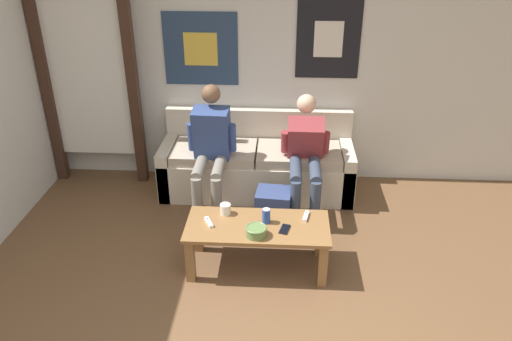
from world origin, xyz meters
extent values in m
cube|color=silver|center=(0.00, 2.91, 1.27)|extent=(10.00, 0.05, 2.55)
cube|color=navy|center=(-0.59, 2.88, 1.41)|extent=(0.75, 0.01, 0.74)
cube|color=gold|center=(-0.59, 2.87, 1.41)|extent=(0.34, 0.01, 0.33)
cube|color=black|center=(0.68, 2.88, 1.52)|extent=(0.63, 0.01, 0.78)
cube|color=silver|center=(0.68, 2.87, 1.52)|extent=(0.28, 0.01, 0.35)
cube|color=#382319|center=(-2.17, 2.69, 1.02)|extent=(0.10, 0.10, 2.05)
cube|color=#382319|center=(-1.27, 2.69, 1.02)|extent=(0.10, 0.10, 2.05)
cube|color=silver|center=(-1.72, 2.71, 1.13)|extent=(0.82, 0.02, 1.64)
cube|color=beige|center=(0.00, 2.82, 0.40)|extent=(1.96, 0.13, 0.80)
cube|color=beige|center=(0.00, 2.46, 0.20)|extent=(1.96, 0.59, 0.41)
cube|color=beige|center=(-0.92, 2.46, 0.26)|extent=(0.12, 0.59, 0.53)
cube|color=beige|center=(0.91, 2.46, 0.26)|extent=(0.12, 0.59, 0.53)
cube|color=#B2A38E|center=(-0.43, 2.46, 0.46)|extent=(0.84, 0.55, 0.10)
cube|color=#B2A38E|center=(0.42, 2.46, 0.46)|extent=(0.84, 0.55, 0.10)
cube|color=olive|center=(0.07, 1.23, 0.39)|extent=(1.15, 0.52, 0.03)
cube|color=olive|center=(-0.45, 1.43, 0.19)|extent=(0.07, 0.07, 0.38)
cube|color=olive|center=(0.59, 1.43, 0.19)|extent=(0.07, 0.07, 0.38)
cube|color=olive|center=(-0.45, 1.03, 0.19)|extent=(0.07, 0.07, 0.38)
cube|color=olive|center=(0.59, 1.03, 0.19)|extent=(0.07, 0.07, 0.38)
cylinder|color=gray|center=(-0.51, 2.01, 0.51)|extent=(0.11, 0.43, 0.11)
cylinder|color=gray|center=(-0.51, 1.80, 0.27)|extent=(0.10, 0.10, 0.48)
cube|color=#232328|center=(-0.51, 1.73, 0.03)|extent=(0.11, 0.25, 0.05)
cylinder|color=gray|center=(-0.33, 2.01, 0.51)|extent=(0.11, 0.43, 0.11)
cylinder|color=gray|center=(-0.33, 1.80, 0.27)|extent=(0.10, 0.10, 0.48)
cube|color=#232328|center=(-0.33, 1.73, 0.03)|extent=(0.11, 0.25, 0.05)
cube|color=#33477F|center=(-0.42, 2.26, 0.75)|extent=(0.35, 0.30, 0.53)
sphere|color=brown|center=(-0.42, 2.32, 1.13)|extent=(0.18, 0.18, 0.18)
cylinder|color=#33477F|center=(-0.62, 2.26, 0.71)|extent=(0.08, 0.10, 0.28)
cylinder|color=#33477F|center=(-0.23, 2.26, 0.71)|extent=(0.08, 0.10, 0.28)
cylinder|color=#384256|center=(0.38, 2.01, 0.51)|extent=(0.11, 0.43, 0.11)
cylinder|color=#384256|center=(0.38, 1.79, 0.27)|extent=(0.10, 0.10, 0.48)
cube|color=#232328|center=(0.38, 1.72, 0.03)|extent=(0.11, 0.25, 0.05)
cylinder|color=#384256|center=(0.56, 2.01, 0.51)|extent=(0.11, 0.43, 0.11)
cylinder|color=#384256|center=(0.56, 1.79, 0.27)|extent=(0.10, 0.10, 0.48)
cube|color=#232328|center=(0.56, 1.72, 0.03)|extent=(0.11, 0.25, 0.05)
cube|color=maroon|center=(0.47, 2.31, 0.70)|extent=(0.34, 0.36, 0.46)
sphere|color=beige|center=(0.47, 2.43, 1.01)|extent=(0.18, 0.18, 0.18)
cylinder|color=maroon|center=(0.28, 2.32, 0.66)|extent=(0.08, 0.12, 0.24)
cylinder|color=maroon|center=(0.67, 2.32, 0.66)|extent=(0.08, 0.12, 0.24)
cube|color=navy|center=(0.19, 1.83, 0.19)|extent=(0.34, 0.31, 0.38)
cube|color=navy|center=(0.18, 1.70, 0.10)|extent=(0.23, 0.12, 0.17)
cylinder|color=#607F47|center=(0.07, 1.08, 0.45)|extent=(0.16, 0.16, 0.07)
torus|color=#607F47|center=(0.07, 1.08, 0.48)|extent=(0.17, 0.17, 0.02)
cylinder|color=silver|center=(-0.20, 1.38, 0.45)|extent=(0.09, 0.09, 0.09)
cylinder|color=black|center=(-0.20, 1.38, 0.51)|extent=(0.00, 0.00, 0.01)
cylinder|color=#28479E|center=(0.14, 1.27, 0.47)|extent=(0.07, 0.07, 0.12)
cylinder|color=silver|center=(0.14, 1.27, 0.53)|extent=(0.06, 0.06, 0.00)
cube|color=white|center=(0.46, 1.36, 0.42)|extent=(0.06, 0.15, 0.02)
cylinder|color=#333842|center=(0.47, 1.39, 0.44)|extent=(0.01, 0.01, 0.00)
cube|color=white|center=(-0.32, 1.23, 0.42)|extent=(0.09, 0.14, 0.02)
cylinder|color=#333842|center=(-0.33, 1.25, 0.44)|extent=(0.01, 0.01, 0.00)
cube|color=black|center=(0.29, 1.17, 0.41)|extent=(0.10, 0.15, 0.01)
cube|color=black|center=(0.29, 1.17, 0.42)|extent=(0.09, 0.14, 0.00)
camera|label=1|loc=(0.26, -2.11, 2.62)|focal=35.00mm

